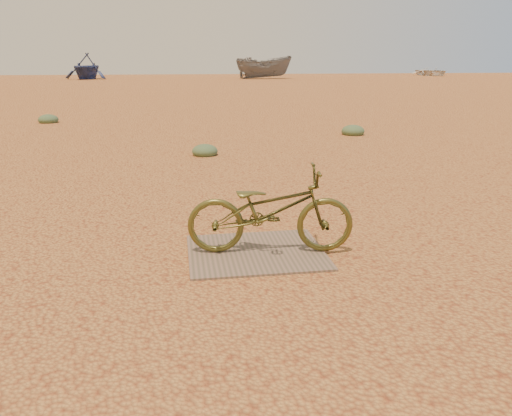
{
  "coord_description": "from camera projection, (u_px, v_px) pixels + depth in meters",
  "views": [
    {
      "loc": [
        -0.79,
        -4.77,
        1.92
      ],
      "look_at": [
        -0.04,
        -0.06,
        0.48
      ],
      "focal_mm": 35.0,
      "sensor_mm": 36.0,
      "label": 1
    }
  ],
  "objects": [
    {
      "name": "kale_c",
      "position": [
        49.0,
        123.0,
        15.5
      ],
      "size": [
        0.6,
        0.6,
        0.33
      ],
      "primitive_type": "ellipsoid",
      "color": "#536C49",
      "rests_on": "ground"
    },
    {
      "name": "ground",
      "position": [
        259.0,
        251.0,
        5.19
      ],
      "size": [
        120.0,
        120.0,
        0.0
      ],
      "primitive_type": "plane",
      "color": "#C58C45",
      "rests_on": "ground"
    },
    {
      "name": "boat_far_left",
      "position": [
        86.0,
        66.0,
        47.0
      ],
      "size": [
        5.23,
        5.64,
        2.43
      ],
      "primitive_type": "imported",
      "rotation": [
        0.0,
        0.0,
        -0.32
      ],
      "color": "navy",
      "rests_on": "ground"
    },
    {
      "name": "plywood_board",
      "position": [
        256.0,
        252.0,
        5.12
      ],
      "size": [
        1.38,
        1.16,
        0.02
      ],
      "primitive_type": "cube",
      "color": "#775C4D",
      "rests_on": "ground"
    },
    {
      "name": "kale_a",
      "position": [
        205.0,
        155.0,
        10.31
      ],
      "size": [
        0.53,
        0.53,
        0.29
      ],
      "primitive_type": "ellipsoid",
      "color": "#536C49",
      "rests_on": "ground"
    },
    {
      "name": "kale_b",
      "position": [
        353.0,
        135.0,
        13.07
      ],
      "size": [
        0.6,
        0.6,
        0.33
      ],
      "primitive_type": "ellipsoid",
      "color": "#536C49",
      "rests_on": "ground"
    },
    {
      "name": "boat_mid_right",
      "position": [
        264.0,
        67.0,
        48.32
      ],
      "size": [
        5.68,
        2.47,
        2.15
      ],
      "primitive_type": "imported",
      "rotation": [
        0.0,
        0.0,
        1.64
      ],
      "color": "slate",
      "rests_on": "ground"
    },
    {
      "name": "bicycle",
      "position": [
        270.0,
        210.0,
        5.0
      ],
      "size": [
        1.73,
        0.79,
        0.88
      ],
      "primitive_type": "imported",
      "rotation": [
        0.0,
        0.0,
        1.44
      ],
      "color": "#4D4B1F",
      "rests_on": "plywood_board"
    },
    {
      "name": "boat_far_right",
      "position": [
        432.0,
        71.0,
        57.04
      ],
      "size": [
        4.13,
        5.12,
        0.94
      ],
      "primitive_type": "imported",
      "rotation": [
        0.0,
        0.0,
        0.21
      ],
      "color": "silver",
      "rests_on": "ground"
    }
  ]
}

